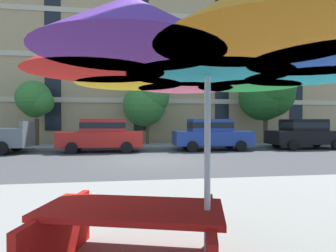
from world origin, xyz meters
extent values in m
plane|color=#424244|center=(0.00, 0.00, 0.00)|extent=(120.00, 120.00, 0.00)
cube|color=gray|center=(0.00, 6.80, 0.06)|extent=(56.00, 3.60, 0.12)
cube|color=tan|center=(0.00, 15.00, 6.40)|extent=(43.61, 12.00, 12.80)
cube|color=beige|center=(0.00, 8.96, 3.20)|extent=(42.74, 0.08, 0.36)
cube|color=beige|center=(0.00, 8.96, 6.40)|extent=(42.74, 0.08, 0.36)
cube|color=beige|center=(0.00, 8.96, 9.60)|extent=(42.74, 0.08, 0.36)
cube|color=black|center=(-6.23, 8.97, 6.80)|extent=(1.10, 0.06, 11.60)
cube|color=black|center=(0.00, 8.97, 6.80)|extent=(1.10, 0.06, 11.60)
cube|color=black|center=(6.23, 8.97, 6.80)|extent=(1.10, 0.06, 11.60)
cube|color=black|center=(12.46, 8.97, 6.80)|extent=(1.10, 0.06, 11.60)
cube|color=slate|center=(-6.15, 3.70, 1.48)|extent=(0.16, 1.75, 0.36)
cylinder|color=black|center=(-7.04, 4.65, 0.34)|extent=(0.68, 0.22, 0.68)
cylinder|color=black|center=(-7.04, 2.75, 0.34)|extent=(0.68, 0.22, 0.68)
cube|color=#B21E19|center=(-2.41, 3.70, 0.70)|extent=(4.40, 1.76, 0.80)
cube|color=#B21E19|center=(-2.26, 3.70, 1.44)|extent=(2.30, 1.55, 0.68)
cube|color=black|center=(-2.26, 3.70, 1.44)|extent=(2.32, 1.57, 0.32)
cylinder|color=black|center=(-3.78, 2.82, 0.30)|extent=(0.60, 0.22, 0.60)
cylinder|color=black|center=(-3.78, 4.58, 0.30)|extent=(0.60, 0.22, 0.60)
cylinder|color=black|center=(-1.05, 2.82, 0.30)|extent=(0.60, 0.22, 0.60)
cylinder|color=black|center=(-1.05, 4.58, 0.30)|extent=(0.60, 0.22, 0.60)
cube|color=navy|center=(3.80, 3.70, 0.70)|extent=(4.40, 1.76, 0.80)
cube|color=navy|center=(3.65, 3.70, 1.44)|extent=(2.30, 1.55, 0.68)
cube|color=black|center=(3.65, 3.70, 1.44)|extent=(2.32, 1.57, 0.32)
cylinder|color=black|center=(5.16, 4.58, 0.30)|extent=(0.60, 0.22, 0.60)
cylinder|color=black|center=(5.16, 2.82, 0.30)|extent=(0.60, 0.22, 0.60)
cylinder|color=black|center=(2.44, 4.58, 0.30)|extent=(0.60, 0.22, 0.60)
cylinder|color=black|center=(2.44, 2.82, 0.30)|extent=(0.60, 0.22, 0.60)
cube|color=black|center=(9.64, 3.70, 0.70)|extent=(4.40, 1.76, 0.80)
cube|color=black|center=(9.49, 3.70, 1.44)|extent=(2.30, 1.55, 0.68)
cube|color=black|center=(9.49, 3.70, 1.44)|extent=(2.32, 1.57, 0.32)
cylinder|color=black|center=(11.01, 4.58, 0.30)|extent=(0.60, 0.22, 0.60)
cylinder|color=black|center=(8.28, 4.58, 0.30)|extent=(0.60, 0.22, 0.60)
cylinder|color=black|center=(8.28, 2.82, 0.30)|extent=(0.60, 0.22, 0.60)
cylinder|color=#4C3823|center=(-6.79, 7.28, 0.92)|extent=(0.26, 0.26, 1.84)
sphere|color=#387F33|center=(-7.00, 7.34, 3.17)|extent=(2.24, 2.24, 2.24)
sphere|color=#387F33|center=(-6.55, 7.19, 2.90)|extent=(1.68, 1.68, 1.68)
sphere|color=#387F33|center=(-6.99, 7.43, 2.71)|extent=(1.62, 1.62, 1.62)
cylinder|color=brown|center=(0.34, 7.36, 0.99)|extent=(0.22, 0.22, 1.98)
sphere|color=#387F33|center=(0.14, 7.48, 2.78)|extent=(2.93, 2.93, 2.93)
sphere|color=#387F33|center=(0.59, 7.33, 3.37)|extent=(2.53, 2.53, 2.53)
sphere|color=#387F33|center=(0.29, 7.26, 3.14)|extent=(1.89, 1.89, 1.89)
cylinder|color=brown|center=(8.76, 6.92, 1.19)|extent=(0.31, 0.31, 2.37)
sphere|color=#236023|center=(9.08, 6.75, 3.54)|extent=(3.20, 3.20, 3.20)
sphere|color=#236023|center=(8.58, 6.95, 3.45)|extent=(3.47, 3.47, 3.47)
sphere|color=#236023|center=(8.63, 7.24, 3.94)|extent=(2.32, 2.32, 2.32)
sphere|color=#236023|center=(8.91, 6.60, 4.09)|extent=(3.46, 3.46, 3.46)
cylinder|color=silver|center=(-0.22, -9.00, 1.22)|extent=(0.06, 0.06, 2.44)
cone|color=#199EB2|center=(0.82, -9.00, 2.25)|extent=(1.24, 1.24, 0.38)
cone|color=green|center=(0.51, -8.26, 2.25)|extent=(1.24, 1.24, 0.38)
cone|color=#E5668C|center=(-0.22, -7.96, 2.25)|extent=(1.24, 1.24, 0.38)
cone|color=yellow|center=(-0.96, -8.26, 2.25)|extent=(1.24, 1.24, 0.38)
cone|color=red|center=(-1.26, -9.00, 2.25)|extent=(1.24, 1.24, 0.38)
cone|color=#662D9E|center=(-0.96, -9.74, 2.25)|extent=(1.24, 1.24, 0.38)
cone|color=orange|center=(-0.22, -10.04, 2.25)|extent=(1.24, 1.24, 0.38)
cone|color=blue|center=(0.51, -9.74, 2.25)|extent=(1.24, 1.24, 0.38)
cone|color=#199EB2|center=(-0.22, -9.00, 2.29)|extent=(1.55, 1.55, 0.46)
cube|color=red|center=(-0.94, -8.80, 0.74)|extent=(1.95, 1.25, 0.06)
cube|color=red|center=(-0.78, -8.20, 0.44)|extent=(1.81, 0.75, 0.05)
cube|color=red|center=(-0.19, -9.01, 0.37)|extent=(0.45, 1.37, 0.74)
cube|color=red|center=(-1.69, -8.59, 0.37)|extent=(0.45, 1.37, 0.74)
camera|label=1|loc=(-0.98, -11.56, 1.61)|focal=29.51mm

